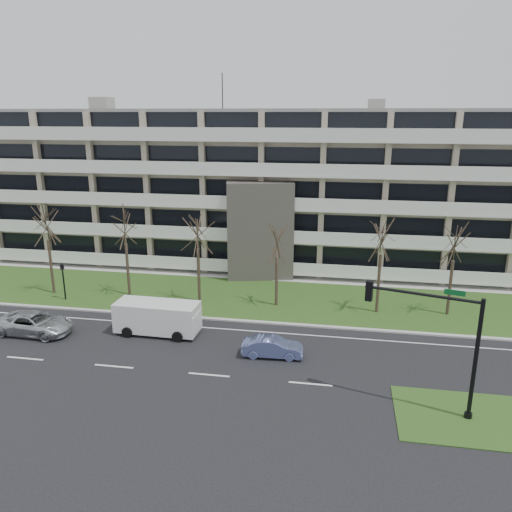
% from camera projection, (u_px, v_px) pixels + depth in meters
% --- Properties ---
extents(ground, '(160.00, 160.00, 0.00)m').
position_uv_depth(ground, '(209.00, 375.00, 29.53)').
color(ground, black).
rests_on(ground, ground).
extents(grass_verge, '(90.00, 10.00, 0.06)m').
position_uv_depth(grass_verge, '(249.00, 297.00, 41.83)').
color(grass_verge, '#2C4617').
rests_on(grass_verge, ground).
extents(curb, '(90.00, 0.35, 0.12)m').
position_uv_depth(curb, '(237.00, 321.00, 37.08)').
color(curb, '#B2B2AD').
rests_on(curb, ground).
extents(sidewalk, '(90.00, 2.00, 0.08)m').
position_uv_depth(sidewalk, '(260.00, 277.00, 47.03)').
color(sidewalk, '#B2B2AD').
rests_on(sidewalk, ground).
extents(grass_median, '(7.00, 5.00, 0.06)m').
position_uv_depth(grass_median, '(466.00, 418.00, 25.33)').
color(grass_median, '#2C4617').
rests_on(grass_median, ground).
extents(lane_edge_line, '(90.00, 0.12, 0.01)m').
position_uv_depth(lane_edge_line, '(233.00, 330.00, 35.68)').
color(lane_edge_line, white).
rests_on(lane_edge_line, ground).
extents(apartment_building, '(60.50, 15.10, 18.75)m').
position_uv_depth(apartment_building, '(271.00, 186.00, 51.39)').
color(apartment_building, tan).
rests_on(apartment_building, ground).
extents(silver_pickup, '(5.52, 2.70, 1.51)m').
position_uv_depth(silver_pickup, '(34.00, 323.00, 34.88)').
color(silver_pickup, silver).
rests_on(silver_pickup, ground).
extents(blue_sedan, '(3.93, 1.56, 1.27)m').
position_uv_depth(blue_sedan, '(272.00, 347.00, 31.62)').
color(blue_sedan, '#7280C7').
rests_on(blue_sedan, ground).
extents(white_van, '(5.88, 2.53, 2.26)m').
position_uv_depth(white_van, '(158.00, 315.00, 34.77)').
color(white_van, white).
rests_on(white_van, ground).
extents(traffic_signal, '(5.63, 1.85, 6.73)m').
position_uv_depth(traffic_signal, '(437.00, 333.00, 24.91)').
color(traffic_signal, black).
rests_on(traffic_signal, ground).
extents(pedestrian_signal, '(0.36, 0.33, 3.15)m').
position_uv_depth(pedestrian_signal, '(63.00, 277.00, 40.77)').
color(pedestrian_signal, black).
rests_on(pedestrian_signal, ground).
extents(tree_1, '(4.20, 4.20, 8.41)m').
position_uv_depth(tree_1, '(45.00, 219.00, 41.08)').
color(tree_1, '#382B21').
rests_on(tree_1, ground).
extents(tree_2, '(4.05, 4.05, 8.10)m').
position_uv_depth(tree_2, '(124.00, 223.00, 40.70)').
color(tree_2, '#382B21').
rests_on(tree_2, ground).
extents(tree_3, '(4.04, 4.04, 8.09)m').
position_uv_depth(tree_3, '(197.00, 227.00, 39.22)').
color(tree_3, '#382B21').
rests_on(tree_3, ground).
extents(tree_4, '(3.59, 3.59, 7.18)m').
position_uv_depth(tree_4, '(277.00, 238.00, 38.60)').
color(tree_4, '#382B21').
rests_on(tree_4, ground).
extents(tree_5, '(4.18, 4.18, 8.36)m').
position_uv_depth(tree_5, '(382.00, 231.00, 36.96)').
color(tree_5, '#382B21').
rests_on(tree_5, ground).
extents(tree_6, '(3.87, 3.87, 7.74)m').
position_uv_depth(tree_6, '(456.00, 239.00, 36.64)').
color(tree_6, '#382B21').
rests_on(tree_6, ground).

